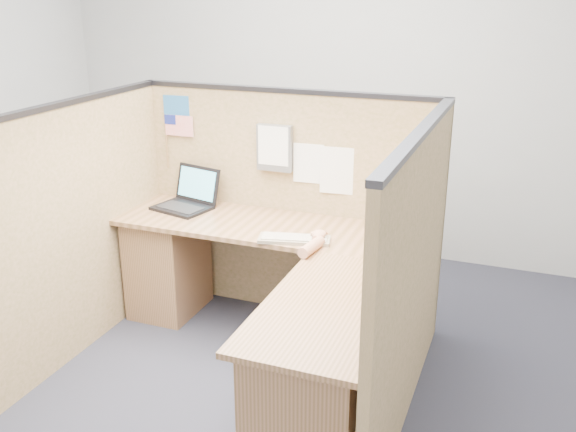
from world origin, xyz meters
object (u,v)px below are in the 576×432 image
at_px(l_desk, 273,305).
at_px(mouse, 319,238).
at_px(keyboard, 294,239).
at_px(laptop, 187,197).

xyz_separation_m(l_desk, mouse, (0.19, 0.25, 0.36)).
xyz_separation_m(keyboard, mouse, (0.13, 0.06, 0.01)).
distance_m(laptop, keyboard, 0.96).
distance_m(keyboard, mouse, 0.15).
bearing_deg(mouse, laptop, 165.35).
xyz_separation_m(laptop, keyboard, (0.90, -0.33, -0.05)).
bearing_deg(l_desk, laptop, 148.23).
relative_size(l_desk, mouse, 20.45).
relative_size(l_desk, laptop, 4.70).
bearing_deg(l_desk, keyboard, 72.07).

